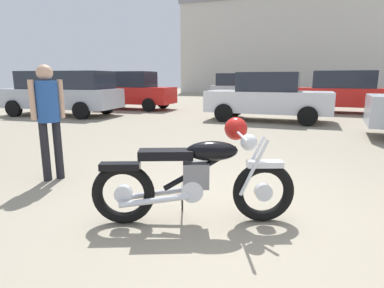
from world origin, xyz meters
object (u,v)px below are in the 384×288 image
object	(u,v)px
bystander	(48,111)
blue_hatchback_right	(346,91)
pale_sedan_back	(268,97)
vintage_motorcycle	(199,176)
dark_sedan_left	(63,92)
white_estate_far	(251,88)
red_hatchback_near	(131,90)

from	to	relation	value
bystander	blue_hatchback_right	xyz separation A→B (m)	(4.87, 11.64, -0.10)
bystander	pale_sedan_back	world-z (taller)	pale_sedan_back
vintage_motorcycle	dark_sedan_left	distance (m)	10.87
dark_sedan_left	white_estate_far	bearing A→B (deg)	-131.32
vintage_motorcycle	blue_hatchback_right	bearing A→B (deg)	56.11
white_estate_far	blue_hatchback_right	bearing A→B (deg)	-42.55
red_hatchback_near	dark_sedan_left	xyz separation A→B (m)	(-1.18, -3.21, 0.02)
pale_sedan_back	red_hatchback_near	bearing A→B (deg)	163.94
white_estate_far	vintage_motorcycle	bearing A→B (deg)	-90.04
bystander	white_estate_far	bearing A→B (deg)	119.72
blue_hatchback_right	dark_sedan_left	bearing A→B (deg)	-152.91
red_hatchback_near	white_estate_far	bearing A→B (deg)	43.65
dark_sedan_left	pale_sedan_back	size ratio (longest dim) A/B	1.15
pale_sedan_back	dark_sedan_left	bearing A→B (deg)	-170.66
bystander	dark_sedan_left	world-z (taller)	dark_sedan_left
red_hatchback_near	blue_hatchback_right	xyz separation A→B (m)	(9.47, 1.92, 0.00)
pale_sedan_back	white_estate_far	distance (m)	7.25
blue_hatchback_right	white_estate_far	world-z (taller)	blue_hatchback_right
bystander	red_hatchback_near	bearing A→B (deg)	145.78
vintage_motorcycle	pale_sedan_back	distance (m)	8.36
dark_sedan_left	blue_hatchback_right	xyz separation A→B (m)	(10.64, 5.13, -0.02)
bystander	pale_sedan_back	xyz separation A→B (m)	(2.07, 7.80, -0.18)
dark_sedan_left	blue_hatchback_right	world-z (taller)	blue_hatchback_right
vintage_motorcycle	white_estate_far	xyz separation A→B (m)	(-2.28, 15.35, 0.45)
bystander	pale_sedan_back	size ratio (longest dim) A/B	0.40
red_hatchback_near	white_estate_far	distance (m)	6.99
vintage_motorcycle	bystander	bearing A→B (deg)	144.86
vintage_motorcycle	blue_hatchback_right	world-z (taller)	blue_hatchback_right
vintage_motorcycle	red_hatchback_near	xyz separation A→B (m)	(-7.07, 10.27, 0.43)
blue_hatchback_right	red_hatchback_near	bearing A→B (deg)	-167.17
blue_hatchback_right	white_estate_far	size ratio (longest dim) A/B	0.80
bystander	white_estate_far	world-z (taller)	white_estate_far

